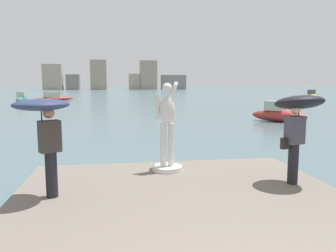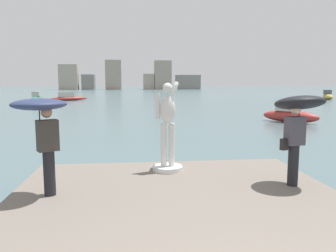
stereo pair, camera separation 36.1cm
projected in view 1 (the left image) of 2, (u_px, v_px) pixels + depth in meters
name	position (u px, v px, depth m)	size (l,w,h in m)	color
ground_plane	(126.00, 104.00, 41.10)	(400.00, 400.00, 0.00)	#4C666B
statue_white_figure	(167.00, 134.00, 8.25)	(0.74, 0.93, 2.21)	silver
onlooker_left	(44.00, 119.00, 6.20)	(1.39, 1.39, 1.90)	black
onlooker_right	(298.00, 113.00, 7.13)	(1.21, 1.24, 1.98)	black
boat_near	(312.00, 96.00, 53.73)	(2.31, 4.25, 1.51)	#B2993D
boat_mid	(278.00, 114.00, 22.28)	(3.17, 3.51, 1.37)	#9E2D28
boat_far	(22.00, 99.00, 43.09)	(1.48, 3.90, 1.49)	#336B5B
boat_leftward	(54.00, 98.00, 48.74)	(5.38, 3.21, 1.27)	#9E2D28
distant_skyline	(118.00, 78.00, 134.67)	(56.85, 11.65, 11.53)	#A89989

